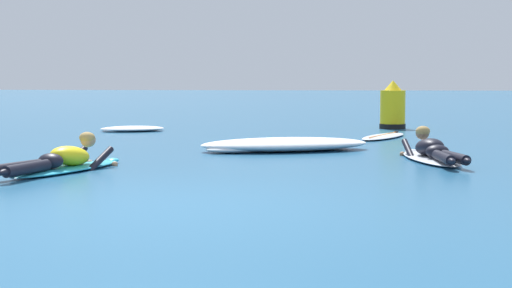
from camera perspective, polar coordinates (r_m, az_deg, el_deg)
ground_plane at (r=17.65m, az=0.43°, el=0.76°), size 120.00×120.00×0.00m
surfer_near at (r=10.73m, az=-13.58°, el=-1.21°), size 1.14×2.57×0.54m
surfer_far at (r=12.03m, az=12.46°, el=-0.59°), size 0.95×2.61×0.53m
drifting_surfboard at (r=16.53m, az=9.10°, el=0.55°), size 1.29×2.20×0.16m
whitewater_front at (r=13.46m, az=2.09°, el=-0.04°), size 3.10×2.04×0.22m
whitewater_mid_right at (r=18.58m, az=-8.80°, el=1.08°), size 1.69×1.39×0.12m
channel_marker_buoy at (r=19.54m, az=9.73°, el=2.48°), size 0.63×0.63×1.16m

